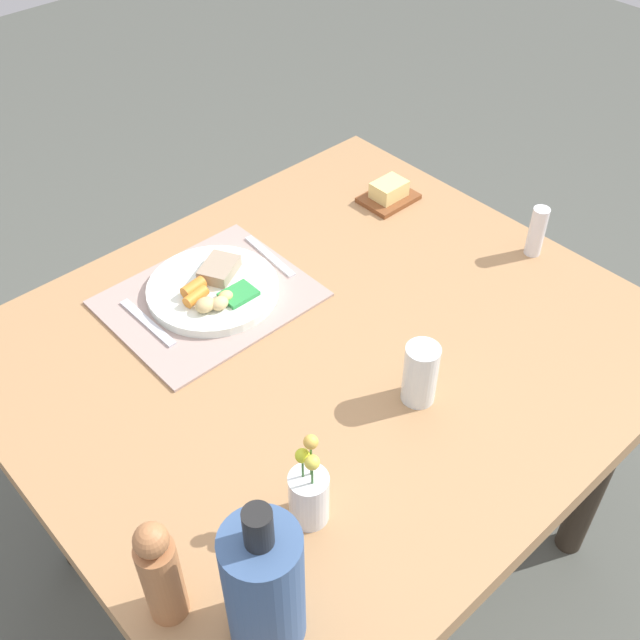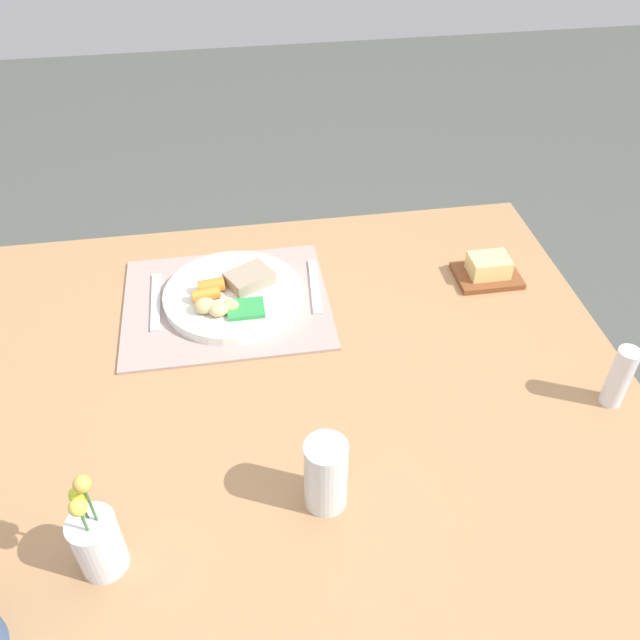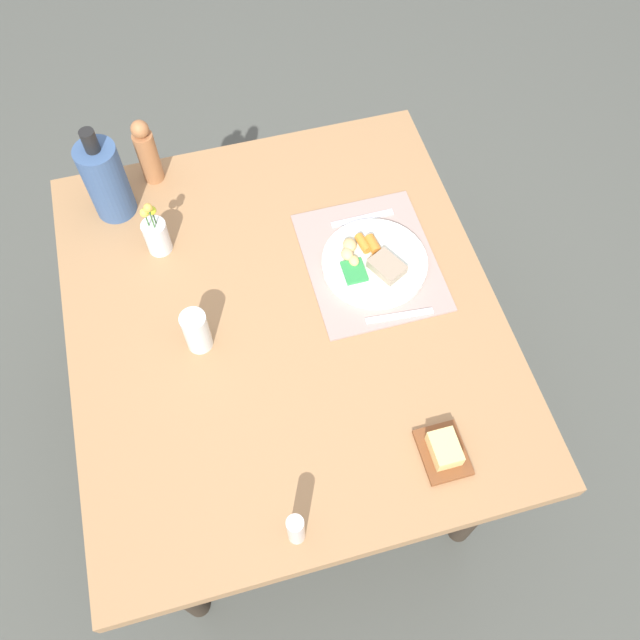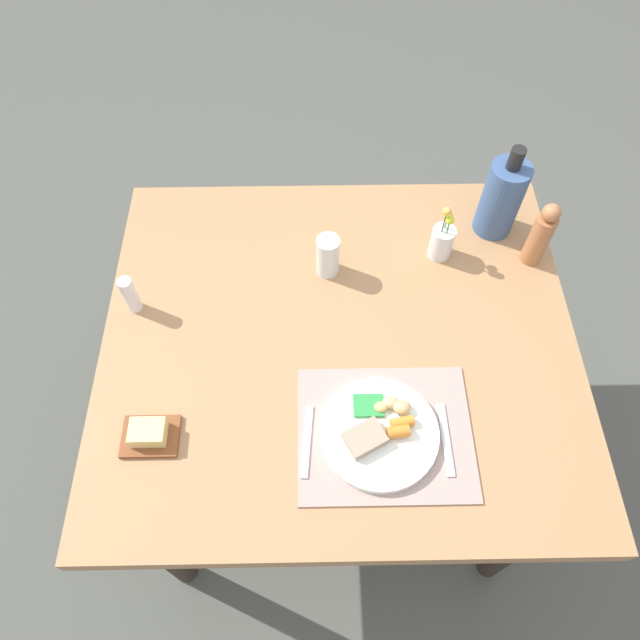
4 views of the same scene
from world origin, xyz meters
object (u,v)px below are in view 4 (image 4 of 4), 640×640
flower_vase (442,240)px  cooler_bottle (502,198)px  knife (446,439)px  water_tumbler (328,258)px  dining_table (338,355)px  butter_dish (149,434)px  dinner_plate (379,431)px  fork (307,441)px  salt_shaker (130,295)px  pepper_mill (541,235)px

flower_vase → cooler_bottle: bearing=30.3°
knife → water_tumbler: water_tumbler is taller
dining_table → butter_dish: 0.52m
knife → flower_vase: size_ratio=0.93×
knife → water_tumbler: (-0.26, 0.49, 0.05)m
dinner_plate → water_tumbler: bearing=102.6°
dining_table → fork: 0.30m
dining_table → salt_shaker: (-0.53, 0.10, 0.15)m
knife → cooler_bottle: bearing=70.6°
butter_dish → cooler_bottle: (0.89, 0.62, 0.10)m
salt_shaker → cooler_bottle: bearing=14.9°
flower_vase → salt_shaker: flower_vase is taller
water_tumbler → butter_dish: bearing=-131.4°
fork → flower_vase: bearing=60.7°
fork → cooler_bottle: cooler_bottle is taller
fork → pepper_mill: pepper_mill is taller
pepper_mill → butter_dish: bearing=-152.7°
fork → salt_shaker: size_ratio=1.47×
dinner_plate → butter_dish: dinner_plate is taller
dinner_plate → salt_shaker: salt_shaker is taller
flower_vase → butter_dish: bearing=-144.2°
knife → flower_vase: bearing=83.8°
knife → water_tumbler: 0.56m
pepper_mill → cooler_bottle: (-0.09, 0.12, 0.02)m
fork → cooler_bottle: (0.53, 0.64, 0.11)m
knife → pepper_mill: (0.30, 0.52, 0.09)m
fork → pepper_mill: bearing=45.1°
water_tumbler → cooler_bottle: (0.47, 0.15, 0.06)m
dinner_plate → cooler_bottle: 0.73m
dinner_plate → knife: dinner_plate is taller
fork → knife: size_ratio=0.99×
pepper_mill → flower_vase: (-0.25, 0.02, -0.04)m
dinner_plate → salt_shaker: bearing=149.4°
fork → cooler_bottle: bearing=55.1°
dining_table → pepper_mill: bearing=24.7°
salt_shaker → fork: bearing=-40.2°
dinner_plate → pepper_mill: pepper_mill is taller
water_tumbler → knife: bearing=-62.3°
water_tumbler → cooler_bottle: cooler_bottle is taller
dinner_plate → cooler_bottle: cooler_bottle is taller
butter_dish → pepper_mill: bearing=27.3°
dinner_plate → pepper_mill: bearing=48.1°
flower_vase → dining_table: bearing=-137.0°
knife → flower_vase: (0.05, 0.54, 0.05)m
water_tumbler → flower_vase: (0.31, 0.05, 0.00)m
dinner_plate → knife: (0.15, -0.02, -0.01)m
fork → water_tumbler: size_ratio=1.38×
dining_table → water_tumbler: 0.26m
butter_dish → cooler_bottle: 1.09m
butter_dish → flower_vase: size_ratio=0.70×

